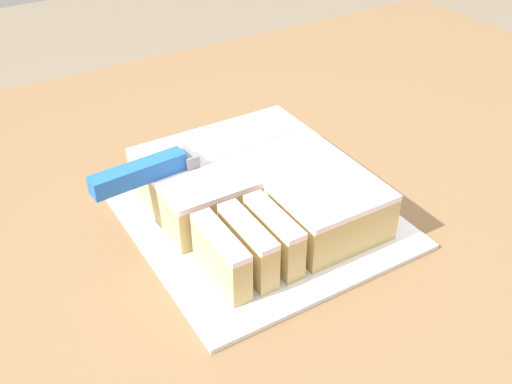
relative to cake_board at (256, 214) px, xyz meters
name	(u,v)px	position (x,y,z in m)	size (l,w,h in m)	color
cake_board	(256,214)	(0.00, 0.00, 0.00)	(0.29, 0.32, 0.01)	silver
cake	(257,188)	(0.01, 0.01, 0.03)	(0.22, 0.25, 0.06)	tan
knife	(163,166)	(-0.09, 0.05, 0.07)	(0.28, 0.05, 0.02)	silver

